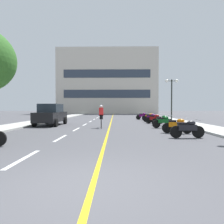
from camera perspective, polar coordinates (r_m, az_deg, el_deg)
ground_plane at (r=24.86m, az=-0.69°, el=-2.23°), size 140.00×140.00×0.00m
curb_left at (r=28.94m, az=-14.93°, el=-1.67°), size 2.40×72.00×0.12m
curb_right at (r=28.60m, az=14.06°, el=-1.70°), size 2.40×72.00×0.12m
lane_dash_0 at (r=6.57m, az=-23.79°, el=-11.99°), size 0.14×2.20×0.01m
lane_dash_1 at (r=10.27m, az=-14.36°, el=-7.16°), size 0.14×2.20×0.01m
lane_dash_2 at (r=14.14m, az=-10.09°, el=-4.85°), size 0.14×2.20×0.01m
lane_dash_3 at (r=18.07m, az=-7.67°, el=-3.53°), size 0.14×2.20×0.01m
lane_dash_4 at (r=22.02m, az=-6.12°, el=-2.68°), size 0.14×2.20×0.01m
lane_dash_5 at (r=25.99m, az=-5.05°, el=-2.08°), size 0.14×2.20×0.01m
lane_dash_6 at (r=29.96m, az=-4.26°, el=-1.65°), size 0.14×2.20×0.01m
lane_dash_7 at (r=33.94m, az=-3.65°, el=-1.31°), size 0.14×2.20×0.01m
lane_dash_8 at (r=37.93m, az=-3.18°, el=-1.05°), size 0.14×2.20×0.01m
lane_dash_9 at (r=41.92m, az=-2.79°, el=-0.83°), size 0.14×2.20×0.01m
lane_dash_10 at (r=45.91m, az=-2.47°, el=-0.65°), size 0.14×2.20×0.01m
lane_dash_11 at (r=49.90m, az=-2.20°, el=-0.51°), size 0.14×2.20×0.01m
centre_line_yellow at (r=27.85m, az=-0.01°, el=-1.86°), size 0.12×66.00×0.01m
office_building at (r=52.68m, az=-1.31°, el=8.46°), size 25.00×6.96×16.29m
street_lamp_mid at (r=23.56m, az=16.55°, el=6.06°), size 1.46×0.36×4.56m
parked_car_near at (r=17.87m, az=-16.91°, el=-0.69°), size 1.96×4.22×1.82m
motorcycle_1 at (r=10.59m, az=20.56°, el=-4.39°), size 1.70×0.60×0.92m
motorcycle_2 at (r=12.30m, az=17.97°, el=-3.60°), size 1.65×0.75×0.92m
motorcycle_3 at (r=15.33m, az=14.35°, el=-2.64°), size 1.68×0.67×0.92m
motorcycle_4 at (r=17.30m, az=14.01°, el=-2.21°), size 1.68×0.65×0.92m
motorcycle_5 at (r=19.32m, az=12.01°, el=-1.84°), size 1.68×0.65×0.92m
motorcycle_6 at (r=21.55m, az=11.05°, el=-1.53°), size 1.69×0.62×0.92m
motorcycle_7 at (r=23.49m, az=10.53°, el=-1.30°), size 1.64×0.78×0.92m
motorcycle_8 at (r=25.55m, az=8.71°, el=-1.09°), size 1.70×0.60×0.92m
cyclist_rider at (r=14.99m, az=-3.09°, el=-1.10°), size 0.42×1.77×1.71m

